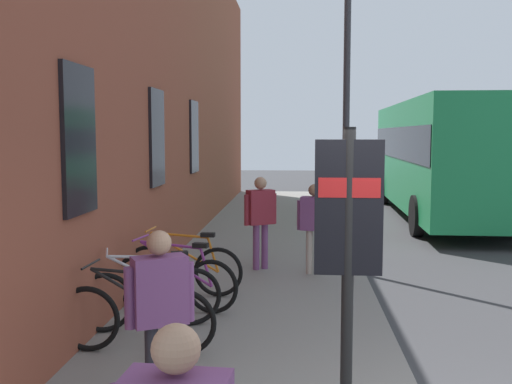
{
  "coord_description": "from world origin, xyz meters",
  "views": [
    {
      "loc": [
        -4.22,
        1.13,
        2.46
      ],
      "look_at": [
        3.65,
        1.7,
        1.69
      ],
      "focal_mm": 41.7,
      "sensor_mm": 36.0,
      "label": 1
    }
  ],
  "objects_px": {
    "pedestrian_crossing_street": "(260,213)",
    "transit_info_sign": "(348,226)",
    "bicycle_by_door": "(136,318)",
    "bicycle_beside_lamp": "(183,269)",
    "pedestrian_by_facade": "(160,302)",
    "pedestrian_near_bus": "(314,219)",
    "city_bus": "(440,153)",
    "bicycle_mid_rack": "(175,282)",
    "street_lamp": "(347,78)",
    "bicycle_under_window": "(150,297)"
  },
  "relations": [
    {
      "from": "bicycle_beside_lamp",
      "to": "bicycle_mid_rack",
      "type": "bearing_deg",
      "value": -177.43
    },
    {
      "from": "bicycle_beside_lamp",
      "to": "pedestrian_near_bus",
      "type": "distance_m",
      "value": 2.47
    },
    {
      "from": "bicycle_by_door",
      "to": "transit_info_sign",
      "type": "height_order",
      "value": "transit_info_sign"
    },
    {
      "from": "bicycle_beside_lamp",
      "to": "pedestrian_by_facade",
      "type": "xyz_separation_m",
      "value": [
        -3.63,
        -0.52,
        0.56
      ]
    },
    {
      "from": "transit_info_sign",
      "to": "pedestrian_crossing_street",
      "type": "xyz_separation_m",
      "value": [
        5.33,
        1.06,
        -0.62
      ]
    },
    {
      "from": "pedestrian_near_bus",
      "to": "pedestrian_crossing_street",
      "type": "xyz_separation_m",
      "value": [
        0.31,
        0.92,
        0.06
      ]
    },
    {
      "from": "pedestrian_crossing_street",
      "to": "street_lamp",
      "type": "xyz_separation_m",
      "value": [
        0.52,
        -1.48,
        2.34
      ]
    },
    {
      "from": "pedestrian_near_bus",
      "to": "pedestrian_by_facade",
      "type": "height_order",
      "value": "pedestrian_by_facade"
    },
    {
      "from": "bicycle_mid_rack",
      "to": "city_bus",
      "type": "height_order",
      "value": "city_bus"
    },
    {
      "from": "pedestrian_crossing_street",
      "to": "pedestrian_by_facade",
      "type": "height_order",
      "value": "pedestrian_crossing_street"
    },
    {
      "from": "bicycle_by_door",
      "to": "bicycle_beside_lamp",
      "type": "bearing_deg",
      "value": -1.5
    },
    {
      "from": "pedestrian_by_facade",
      "to": "street_lamp",
      "type": "height_order",
      "value": "street_lamp"
    },
    {
      "from": "bicycle_under_window",
      "to": "pedestrian_by_facade",
      "type": "relative_size",
      "value": 1.1
    },
    {
      "from": "pedestrian_crossing_street",
      "to": "bicycle_mid_rack",
      "type": "bearing_deg",
      "value": 158.87
    },
    {
      "from": "bicycle_mid_rack",
      "to": "pedestrian_near_bus",
      "type": "height_order",
      "value": "pedestrian_near_bus"
    },
    {
      "from": "bicycle_mid_rack",
      "to": "city_bus",
      "type": "bearing_deg",
      "value": -29.61
    },
    {
      "from": "bicycle_beside_lamp",
      "to": "pedestrian_crossing_street",
      "type": "bearing_deg",
      "value": -29.83
    },
    {
      "from": "transit_info_sign",
      "to": "pedestrian_near_bus",
      "type": "distance_m",
      "value": 5.07
    },
    {
      "from": "bicycle_mid_rack",
      "to": "pedestrian_by_facade",
      "type": "bearing_deg",
      "value": -170.39
    },
    {
      "from": "pedestrian_by_facade",
      "to": "pedestrian_near_bus",
      "type": "bearing_deg",
      "value": -15.48
    },
    {
      "from": "pedestrian_by_facade",
      "to": "street_lamp",
      "type": "bearing_deg",
      "value": -18.49
    },
    {
      "from": "city_bus",
      "to": "pedestrian_by_facade",
      "type": "xyz_separation_m",
      "value": [
        -13.0,
        5.28,
        -0.85
      ]
    },
    {
      "from": "bicycle_under_window",
      "to": "street_lamp",
      "type": "relative_size",
      "value": 0.3
    },
    {
      "from": "bicycle_mid_rack",
      "to": "bicycle_beside_lamp",
      "type": "distance_m",
      "value": 0.76
    },
    {
      "from": "bicycle_under_window",
      "to": "city_bus",
      "type": "distance_m",
      "value": 12.47
    },
    {
      "from": "bicycle_under_window",
      "to": "pedestrian_crossing_street",
      "type": "height_order",
      "value": "pedestrian_crossing_street"
    },
    {
      "from": "bicycle_by_door",
      "to": "city_bus",
      "type": "bearing_deg",
      "value": -26.6
    },
    {
      "from": "bicycle_beside_lamp",
      "to": "pedestrian_near_bus",
      "type": "bearing_deg",
      "value": -53.01
    },
    {
      "from": "city_bus",
      "to": "pedestrian_crossing_street",
      "type": "relative_size",
      "value": 6.56
    },
    {
      "from": "bicycle_mid_rack",
      "to": "city_bus",
      "type": "xyz_separation_m",
      "value": [
        10.13,
        -5.76,
        1.41
      ]
    },
    {
      "from": "pedestrian_crossing_street",
      "to": "pedestrian_by_facade",
      "type": "xyz_separation_m",
      "value": [
        -5.39,
        0.49,
        -0.03
      ]
    },
    {
      "from": "bicycle_by_door",
      "to": "pedestrian_near_bus",
      "type": "relative_size",
      "value": 1.17
    },
    {
      "from": "bicycle_mid_rack",
      "to": "transit_info_sign",
      "type": "bearing_deg",
      "value": -144.09
    },
    {
      "from": "pedestrian_crossing_street",
      "to": "transit_info_sign",
      "type": "bearing_deg",
      "value": -168.76
    },
    {
      "from": "bicycle_by_door",
      "to": "pedestrian_by_facade",
      "type": "relative_size",
      "value": 1.14
    },
    {
      "from": "bicycle_mid_rack",
      "to": "pedestrian_by_facade",
      "type": "relative_size",
      "value": 1.13
    },
    {
      "from": "bicycle_by_door",
      "to": "pedestrian_crossing_street",
      "type": "xyz_separation_m",
      "value": [
        4.08,
        -1.07,
        0.59
      ]
    },
    {
      "from": "pedestrian_near_bus",
      "to": "pedestrian_by_facade",
      "type": "distance_m",
      "value": 5.27
    },
    {
      "from": "bicycle_by_door",
      "to": "bicycle_mid_rack",
      "type": "xyz_separation_m",
      "value": [
        1.56,
        -0.1,
        0.0
      ]
    },
    {
      "from": "pedestrian_near_bus",
      "to": "street_lamp",
      "type": "bearing_deg",
      "value": -34.43
    },
    {
      "from": "bicycle_under_window",
      "to": "street_lamp",
      "type": "bearing_deg",
      "value": -34.51
    },
    {
      "from": "bicycle_beside_lamp",
      "to": "pedestrian_crossing_street",
      "type": "height_order",
      "value": "pedestrian_crossing_street"
    },
    {
      "from": "city_bus",
      "to": "pedestrian_crossing_street",
      "type": "height_order",
      "value": "city_bus"
    },
    {
      "from": "pedestrian_near_bus",
      "to": "pedestrian_by_facade",
      "type": "relative_size",
      "value": 0.98
    },
    {
      "from": "pedestrian_crossing_street",
      "to": "pedestrian_by_facade",
      "type": "bearing_deg",
      "value": 174.8
    },
    {
      "from": "city_bus",
      "to": "bicycle_mid_rack",
      "type": "bearing_deg",
      "value": 150.39
    },
    {
      "from": "city_bus",
      "to": "bicycle_by_door",
      "type": "bearing_deg",
      "value": 153.4
    },
    {
      "from": "city_bus",
      "to": "pedestrian_by_facade",
      "type": "distance_m",
      "value": 14.05
    },
    {
      "from": "bicycle_by_door",
      "to": "pedestrian_crossing_street",
      "type": "relative_size",
      "value": 1.1
    },
    {
      "from": "bicycle_under_window",
      "to": "bicycle_beside_lamp",
      "type": "bearing_deg",
      "value": -4.34
    }
  ]
}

